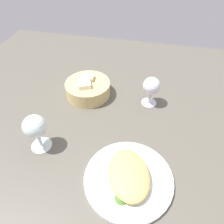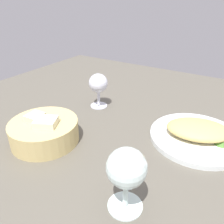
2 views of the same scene
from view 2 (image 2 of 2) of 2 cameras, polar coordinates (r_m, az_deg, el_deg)
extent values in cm
cube|color=#585449|center=(59.73, 1.20, -9.26)|extent=(140.00, 140.00, 2.00)
cylinder|color=white|center=(65.11, 20.70, -6.01)|extent=(24.86, 24.86, 1.40)
ellipsoid|color=#D7B465|center=(63.82, 21.07, -4.14)|extent=(19.18, 16.09, 3.60)
cone|color=#497C2F|center=(63.20, 26.13, -6.62)|extent=(3.73, 3.73, 1.73)
cylinder|color=tan|center=(61.88, -16.78, -4.76)|extent=(17.77, 17.77, 5.82)
cube|color=beige|center=(62.12, -18.80, -2.30)|extent=(4.13, 4.53, 4.32)
cube|color=beige|center=(59.19, -16.20, -3.97)|extent=(6.88, 6.64, 5.32)
cylinder|color=silver|center=(78.89, -3.34, 1.74)|extent=(5.85, 5.85, 0.60)
cylinder|color=silver|center=(77.75, -3.40, 3.50)|extent=(1.00, 1.00, 4.72)
sphere|color=silver|center=(75.61, -3.52, 7.33)|extent=(6.41, 6.41, 6.41)
cylinder|color=silver|center=(45.21, 3.35, -22.53)|extent=(6.58, 6.58, 0.60)
cylinder|color=silver|center=(43.00, 3.46, -20.07)|extent=(1.00, 1.00, 5.23)
sphere|color=silver|center=(38.65, 3.73, -13.96)|extent=(7.07, 7.07, 7.07)
camera|label=1|loc=(0.64, 65.24, 32.64)|focal=33.75mm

